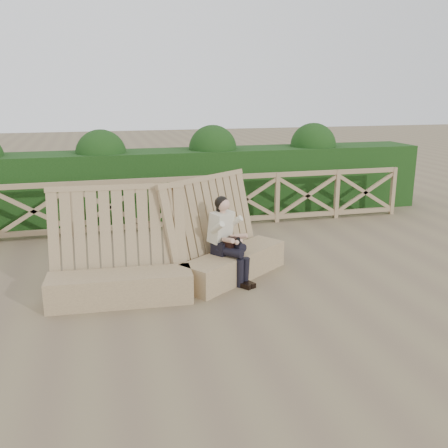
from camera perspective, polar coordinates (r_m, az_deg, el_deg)
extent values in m
plane|color=brown|center=(7.28, -0.17, -7.73)|extent=(60.00, 60.00, 0.00)
cube|color=#84674B|center=(7.00, -11.74, -7.15)|extent=(1.97, 0.63, 0.42)
cube|color=#84674B|center=(7.07, -11.98, -2.01)|extent=(1.97, 0.56, 1.53)
cube|color=#84674B|center=(7.73, 1.19, -4.66)|extent=(1.87, 1.53, 0.42)
cube|color=#84674B|center=(7.72, -0.36, -0.21)|extent=(1.84, 1.48, 1.53)
cube|color=black|center=(7.57, -0.09, -2.62)|extent=(0.41, 0.39, 0.20)
cube|color=beige|center=(7.51, -0.36, -0.29)|extent=(0.45, 0.43, 0.48)
sphere|color=tan|center=(7.40, -0.09, 2.25)|extent=(0.27, 0.27, 0.19)
sphere|color=black|center=(7.42, -0.28, 2.42)|extent=(0.29, 0.29, 0.21)
cylinder|color=black|center=(7.40, 0.66, -3.20)|extent=(0.36, 0.42, 0.14)
cylinder|color=black|center=(7.50, 1.25, -2.43)|extent=(0.36, 0.43, 0.15)
cylinder|color=black|center=(7.38, 1.84, -5.67)|extent=(0.15, 0.15, 0.42)
cylinder|color=black|center=(7.45, 2.47, -5.46)|extent=(0.15, 0.15, 0.42)
cube|color=black|center=(7.39, 2.34, -7.03)|extent=(0.20, 0.23, 0.07)
cube|color=black|center=(7.45, 2.88, -6.85)|extent=(0.20, 0.23, 0.07)
cube|color=black|center=(7.46, 0.98, -2.17)|extent=(0.29, 0.26, 0.17)
cube|color=black|center=(7.35, 1.80, -2.00)|extent=(0.10, 0.10, 0.11)
cube|color=#897350|center=(10.29, -5.14, 5.12)|extent=(10.10, 0.07, 0.10)
cube|color=#897350|center=(10.49, -5.02, 0.11)|extent=(10.10, 0.07, 0.10)
cube|color=black|center=(11.51, -6.14, 4.64)|extent=(12.00, 1.20, 1.50)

